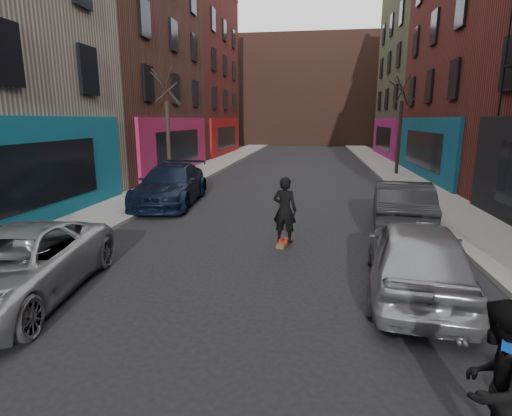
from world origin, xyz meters
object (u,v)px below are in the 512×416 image
(parked_left_end, at_px, (171,185))
(parked_right_far, at_px, (416,257))
(tree_left_far, at_px, (167,120))
(tree_right_far, at_px, (400,117))
(skateboard, at_px, (284,243))
(parked_right_end, at_px, (401,205))
(skateboarder, at_px, (285,210))
(pedestrian, at_px, (495,386))
(parked_left_far, at_px, (13,267))

(parked_left_end, relative_size, parked_right_far, 1.22)
(parked_left_end, bearing_deg, tree_left_far, 106.07)
(tree_right_far, bearing_deg, skateboard, -111.04)
(parked_right_far, relative_size, parked_right_end, 0.97)
(skateboard, bearing_deg, skateboarder, 0.00)
(parked_left_end, xyz_separation_m, pedestrian, (7.55, -11.72, 0.10))
(skateboarder, xyz_separation_m, pedestrian, (2.54, -6.88, -0.11))
(parked_left_far, distance_m, skateboard, 6.40)
(skateboard, distance_m, pedestrian, 7.39)
(parked_right_far, height_order, pedestrian, pedestrian)
(parked_right_end, xyz_separation_m, skateboarder, (-3.50, -2.26, 0.24))
(tree_left_far, xyz_separation_m, pedestrian, (9.15, -15.94, -2.49))
(parked_left_far, xyz_separation_m, skateboarder, (4.80, 4.19, 0.32))
(skateboarder, height_order, pedestrian, skateboarder)
(parked_right_far, xyz_separation_m, skateboard, (-2.79, 2.73, -0.71))
(tree_right_far, bearing_deg, tree_left_far, -154.18)
(parked_right_end, bearing_deg, pedestrian, 91.03)
(tree_left_far, relative_size, parked_right_end, 1.40)
(parked_right_far, distance_m, pedestrian, 4.16)
(tree_right_far, xyz_separation_m, skateboarder, (-5.79, -15.05, -2.53))
(tree_left_far, xyz_separation_m, tree_right_far, (12.40, 6.00, 0.15))
(tree_left_far, xyz_separation_m, parked_right_end, (10.11, -6.79, -2.62))
(parked_left_far, relative_size, skateboarder, 2.73)
(parked_right_end, distance_m, skateboarder, 4.18)
(parked_right_end, distance_m, skateboard, 4.23)
(parked_left_end, xyz_separation_m, parked_right_end, (8.51, -2.57, -0.03))
(tree_right_far, xyz_separation_m, parked_right_end, (-2.29, -12.79, -2.77))
(parked_right_far, distance_m, skateboard, 3.97)
(tree_left_far, bearing_deg, skateboarder, -53.87)
(tree_right_far, distance_m, pedestrian, 22.33)
(tree_left_far, relative_size, skateboard, 8.12)
(parked_right_far, xyz_separation_m, skateboarder, (-2.79, 2.73, 0.24))
(tree_left_far, relative_size, parked_right_far, 1.45)
(parked_right_end, bearing_deg, tree_left_far, -26.82)
(parked_right_end, bearing_deg, parked_left_end, -9.76)
(tree_left_far, xyz_separation_m, skateboard, (6.61, -9.05, -3.33))
(skateboard, bearing_deg, parked_left_far, -125.19)
(skateboard, distance_m, skateboarder, 0.95)
(tree_left_far, height_order, skateboarder, tree_left_far)
(pedestrian, bearing_deg, parked_right_end, -140.00)
(parked_left_far, height_order, parked_left_end, parked_left_end)
(parked_left_far, height_order, parked_right_end, parked_right_end)
(parked_left_far, bearing_deg, tree_right_far, 53.38)
(pedestrian, bearing_deg, parked_right_far, -137.44)
(tree_left_far, distance_m, skateboard, 11.69)
(tree_right_far, height_order, parked_left_far, tree_right_far)
(parked_left_far, distance_m, pedestrian, 7.82)
(tree_left_far, relative_size, parked_left_end, 1.19)
(parked_left_far, relative_size, skateboard, 6.14)
(parked_left_far, relative_size, parked_right_far, 1.10)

